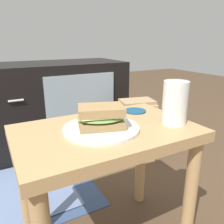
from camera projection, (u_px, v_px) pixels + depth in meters
side_table at (107, 154)px, 0.74m from camera, size 0.56×0.36×0.46m
tv_cabinet at (54, 105)px, 1.59m from camera, size 0.96×0.46×0.58m
plate at (101, 128)px, 0.69m from camera, size 0.23×0.23×0.01m
sandwich_front at (101, 117)px, 0.68m from camera, size 0.17×0.14×0.07m
beer_glass at (175, 104)px, 0.73m from camera, size 0.08×0.08×0.14m
coaster at (135, 111)px, 0.87m from camera, size 0.08×0.08×0.01m
paper_bag at (136, 130)px, 1.41m from camera, size 0.24×0.20×0.38m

